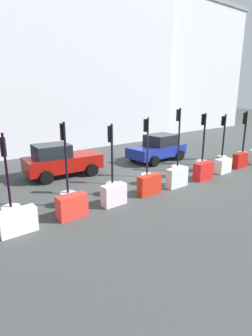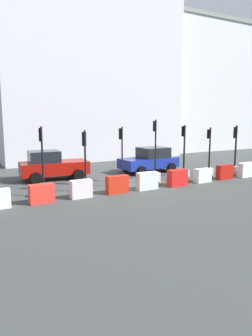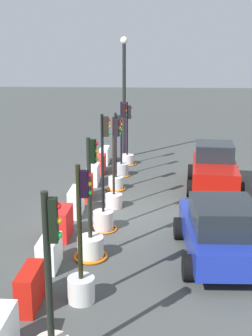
# 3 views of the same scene
# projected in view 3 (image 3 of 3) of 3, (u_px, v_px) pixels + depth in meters

# --- Properties ---
(ground_plane) EXTENTS (120.00, 120.00, 0.00)m
(ground_plane) POSITION_uv_depth(u_px,v_px,m) (114.00, 217.00, 14.20)
(ground_plane) COLOR #3D4140
(traffic_light_0) EXTENTS (0.92, 0.92, 3.00)m
(traffic_light_0) POSITION_uv_depth(u_px,v_px,m) (127.00, 156.00, 20.95)
(traffic_light_0) COLOR silver
(traffic_light_0) RESTS_ON ground_plane
(traffic_light_1) EXTENTS (0.78, 0.78, 3.21)m
(traffic_light_1) POSITION_uv_depth(u_px,v_px,m) (122.00, 164.00, 18.94)
(traffic_light_1) COLOR #A8A8AF
(traffic_light_1) RESTS_ON ground_plane
(traffic_light_2) EXTENTS (0.78, 0.78, 3.01)m
(traffic_light_2) POSITION_uv_depth(u_px,v_px,m) (116.00, 176.00, 16.96)
(traffic_light_2) COLOR beige
(traffic_light_2) RESTS_ON ground_plane
(traffic_light_3) EXTENTS (0.59, 0.59, 3.14)m
(traffic_light_3) POSITION_uv_depth(u_px,v_px,m) (114.00, 190.00, 14.91)
(traffic_light_3) COLOR beige
(traffic_light_3) RESTS_ON ground_plane
(traffic_light_4) EXTENTS (0.83, 0.83, 3.48)m
(traffic_light_4) POSITION_uv_depth(u_px,v_px,m) (103.00, 213.00, 13.01)
(traffic_light_4) COLOR beige
(traffic_light_4) RESTS_ON ground_plane
(traffic_light_5) EXTENTS (0.88, 0.88, 3.16)m
(traffic_light_5) POSITION_uv_depth(u_px,v_px,m) (91.00, 240.00, 11.18)
(traffic_light_5) COLOR beige
(traffic_light_5) RESTS_ON ground_plane
(traffic_light_6) EXTENTS (0.58, 0.58, 3.00)m
(traffic_light_6) POSITION_uv_depth(u_px,v_px,m) (81.00, 276.00, 9.16)
(traffic_light_6) COLOR #B2B4B2
(traffic_light_6) RESTS_ON ground_plane
(construction_barrier_0) EXTENTS (1.13, 0.42, 0.79)m
(construction_barrier_0) POSITION_uv_depth(u_px,v_px,m) (105.00, 155.00, 21.15)
(construction_barrier_0) COLOR white
(construction_barrier_0) RESTS_ON ground_plane
(construction_barrier_1) EXTENTS (1.04, 0.48, 0.81)m
(construction_barrier_1) POSITION_uv_depth(u_px,v_px,m) (99.00, 164.00, 19.37)
(construction_barrier_1) COLOR red
(construction_barrier_1) RESTS_ON ground_plane
(construction_barrier_2) EXTENTS (0.98, 0.43, 0.82)m
(construction_barrier_2) POSITION_uv_depth(u_px,v_px,m) (94.00, 175.00, 17.65)
(construction_barrier_2) COLOR silver
(construction_barrier_2) RESTS_ON ground_plane
(construction_barrier_3) EXTENTS (1.11, 0.37, 0.85)m
(construction_barrier_3) POSITION_uv_depth(u_px,v_px,m) (86.00, 188.00, 15.86)
(construction_barrier_3) COLOR red
(construction_barrier_3) RESTS_ON ground_plane
(construction_barrier_4) EXTENTS (1.12, 0.39, 0.89)m
(construction_barrier_4) POSITION_uv_depth(u_px,v_px,m) (76.00, 202.00, 14.26)
(construction_barrier_4) COLOR silver
(construction_barrier_4) RESTS_ON ground_plane
(construction_barrier_5) EXTENTS (1.07, 0.48, 0.87)m
(construction_barrier_5) POSITION_uv_depth(u_px,v_px,m) (62.00, 223.00, 12.47)
(construction_barrier_5) COLOR red
(construction_barrier_5) RESTS_ON ground_plane
(construction_barrier_6) EXTENTS (0.98, 0.46, 0.77)m
(construction_barrier_6) POSITION_uv_depth(u_px,v_px,m) (49.00, 253.00, 10.69)
(construction_barrier_6) COLOR silver
(construction_barrier_6) RESTS_ON ground_plane
(construction_barrier_7) EXTENTS (1.06, 0.38, 0.84)m
(construction_barrier_7) POSITION_uv_depth(u_px,v_px,m) (30.00, 288.00, 9.01)
(construction_barrier_7) COLOR #B2160D
(construction_barrier_7) RESTS_ON ground_plane
(car_red_compact) EXTENTS (3.98, 2.28, 1.70)m
(car_red_compact) POSITION_uv_depth(u_px,v_px,m) (214.00, 167.00, 17.15)
(car_red_compact) COLOR #9C110B
(car_red_compact) RESTS_ON ground_plane
(car_blue_estate) EXTENTS (3.94, 2.27, 1.63)m
(car_blue_estate) POSITION_uv_depth(u_px,v_px,m) (221.00, 230.00, 11.02)
(car_blue_estate) COLOR navy
(car_blue_estate) RESTS_ON ground_plane
(street_lamp_post) EXTENTS (0.36, 0.36, 5.99)m
(street_lamp_post) POSITION_uv_depth(u_px,v_px,m) (124.00, 89.00, 21.71)
(street_lamp_post) COLOR black
(street_lamp_post) RESTS_ON ground_plane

